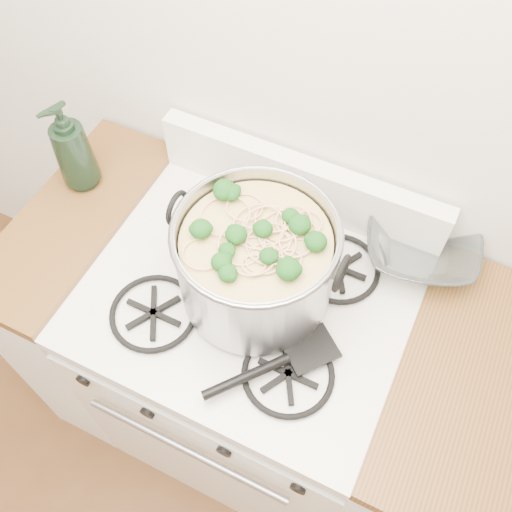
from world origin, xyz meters
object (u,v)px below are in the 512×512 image
Objects in this scene: gas_range at (249,368)px; spatula at (311,348)px; bottle at (71,146)px; stock_pot at (256,262)px; glass_bowl at (420,247)px.

gas_range is 2.98× the size of spatula.
spatula is 0.77m from bottle.
stock_pot is at bearing -167.85° from spatula.
stock_pot is 1.25× the size of spatula.
stock_pot is 3.55× the size of glass_bowl.
bottle is at bearing -169.07° from glass_bowl.
glass_bowl is at bearing 40.21° from gas_range.
stock_pot reaches higher than spatula.
spatula is (0.18, -0.09, -0.10)m from stock_pot.
spatula is (0.19, -0.08, 0.50)m from gas_range.
spatula reaches higher than gas_range.
glass_bowl is 0.42× the size of bottle.
bottle is (-0.87, -0.17, 0.11)m from glass_bowl.
glass_bowl is 0.89m from bottle.
gas_range is at bearing -139.79° from glass_bowl.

